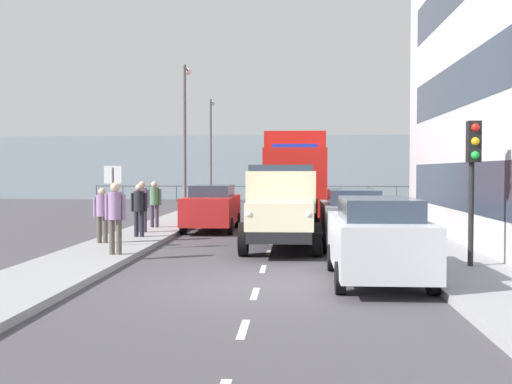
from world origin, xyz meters
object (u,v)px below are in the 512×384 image
lamp_post_promenade (185,128)px  lamp_post_far (211,142)px  pedestrian_near_railing (154,200)px  lorry_cargo_red (295,175)px  pedestrian_strolling (115,212)px  truck_vintage_cream (281,209)px  traffic_light_near (473,161)px  street_sign (113,191)px  car_red_oppositeside_0 (212,207)px  car_grey_kerbside_1 (352,217)px  car_silver_kerbside_near (377,238)px  pedestrian_in_dark_coat (139,206)px  pedestrian_couple_a (142,202)px  pedestrian_by_lamp (102,211)px

lamp_post_promenade → lamp_post_far: bearing=-88.4°
pedestrian_near_railing → lamp_post_promenade: lamp_post_promenade is taller
lorry_cargo_red → pedestrian_strolling: size_ratio=4.52×
truck_vintage_cream → pedestrian_strolling: 4.71m
truck_vintage_cream → lorry_cargo_red: lorry_cargo_red is taller
truck_vintage_cream → traffic_light_near: bearing=139.0°
lamp_post_promenade → street_sign: 10.90m
truck_vintage_cream → car_red_oppositeside_0: bearing=-63.8°
lorry_cargo_red → car_grey_kerbside_1: (-1.68, 8.58, -1.18)m
lamp_post_far → street_sign: 21.41m
car_silver_kerbside_near → pedestrian_strolling: bearing=-23.3°
car_grey_kerbside_1 → lamp_post_far: lamp_post_far is taller
car_grey_kerbside_1 → truck_vintage_cream: bearing=19.7°
truck_vintage_cream → pedestrian_in_dark_coat: 4.96m
pedestrian_in_dark_coat → pedestrian_near_railing: pedestrian_near_railing is taller
car_red_oppositeside_0 → traffic_light_near: 11.74m
pedestrian_couple_a → traffic_light_near: traffic_light_near is taller
car_grey_kerbside_1 → car_silver_kerbside_near: bearing=90.0°
car_red_oppositeside_0 → street_sign: bearing=71.4°
street_sign → car_red_oppositeside_0: bearing=-108.6°
lorry_cargo_red → pedestrian_by_lamp: lorry_cargo_red is taller
car_grey_kerbside_1 → lamp_post_promenade: (6.63, -9.45, 3.31)m
pedestrian_by_lamp → street_sign: bearing=131.3°
lorry_cargo_red → car_grey_kerbside_1: lorry_cargo_red is taller
car_silver_kerbside_near → lamp_post_far: bearing=-75.0°
car_silver_kerbside_near → lamp_post_far: 26.90m
lorry_cargo_red → pedestrian_by_lamp: (5.61, 9.17, -0.98)m
pedestrian_strolling → lamp_post_promenade: lamp_post_promenade is taller
pedestrian_in_dark_coat → pedestrian_couple_a: bearing=-79.8°
car_silver_kerbside_near → car_red_oppositeside_0: bearing=-65.4°
pedestrian_strolling → street_sign: (0.61, -1.87, 0.46)m
pedestrian_couple_a → lamp_post_far: 17.75m
pedestrian_couple_a → street_sign: bearing=91.7°
car_grey_kerbside_1 → pedestrian_by_lamp: size_ratio=2.78×
pedestrian_strolling → lamp_post_promenade: bearing=-88.0°
street_sign → pedestrian_near_railing: bearing=-88.9°
pedestrian_by_lamp → pedestrian_couple_a: pedestrian_couple_a is taller
pedestrian_near_railing → truck_vintage_cream: bearing=132.9°
pedestrian_near_railing → lamp_post_far: lamp_post_far is taller
truck_vintage_cream → street_sign: (4.73, 0.42, 0.50)m
pedestrian_couple_a → pedestrian_by_lamp: bearing=83.1°
traffic_light_near → street_sign: (9.03, -3.32, -0.79)m
car_red_oppositeside_0 → pedestrian_couple_a: pedestrian_couple_a is taller
car_grey_kerbside_1 → car_red_oppositeside_0: 6.78m
traffic_light_near → pedestrian_by_lamp: bearing=-22.2°
pedestrian_in_dark_coat → pedestrian_near_railing: (0.26, -3.30, 0.02)m
car_grey_kerbside_1 → car_red_oppositeside_0: same height
street_sign → pedestrian_in_dark_coat: bearing=-93.7°
truck_vintage_cream → pedestrian_near_railing: size_ratio=3.28×
car_red_oppositeside_0 → lamp_post_promenade: size_ratio=0.64×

